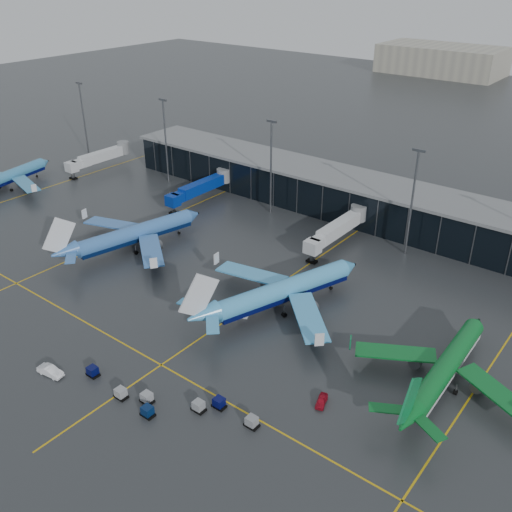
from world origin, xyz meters
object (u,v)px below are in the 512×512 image
Objects in this scene: airliner_arkefly at (135,224)px; service_van_red at (322,401)px; airliner_klm_near at (285,279)px; airliner_aer_lingus at (449,355)px; mobile_airstair at (244,311)px; baggage_carts at (167,400)px; service_van_white at (50,371)px; airliner_klm_west at (7,170)px.

service_van_red is at bearing -4.06° from airliner_arkefly.
airliner_klm_near reaches higher than airliner_aer_lingus.
airliner_klm_near reaches higher than mobile_airstair.
mobile_airstair reaches higher than baggage_carts.
airliner_aer_lingus reaches higher than mobile_airstair.
mobile_airstair is 37.18m from service_van_white.
airliner_klm_west is 112.68m from baggage_carts.
airliner_klm_near is 1.15× the size of airliner_aer_lingus.
airliner_arkefly is (61.17, -3.04, 0.52)m from airliner_klm_west.
airliner_klm_west is 1.02× the size of airliner_aer_lingus.
baggage_carts is 28.13m from mobile_airstair.
airliner_aer_lingus is (138.76, -4.90, -0.12)m from airliner_klm_west.
service_van_red is at bearing -21.58° from airliner_klm_west.
baggage_carts is at bearing -98.35° from mobile_airstair.
airliner_arkefly is 56.74m from baggage_carts.
airliner_klm_near is 11.07× the size of mobile_airstair.
service_van_red is (64.32, -18.79, -5.62)m from airliner_arkefly.
airliner_klm_west is 96.51m from service_van_white.
airliner_klm_near reaches higher than baggage_carts.
airliner_klm_west is at bearing -170.63° from airliner_arkefly.
airliner_klm_near reaches higher than service_van_red.
airliner_arkefly is 77.61m from airliner_aer_lingus.
airliner_arkefly is 48.09m from service_van_white.
service_van_red is (25.73, -12.25, -0.15)m from mobile_airstair.
baggage_carts is at bearing -159.56° from service_van_red.
airliner_klm_near is at bearing 174.77° from airliner_aer_lingus.
airliner_arkefly is at bearing 177.22° from airliner_aer_lingus.
airliner_aer_lingus is 39.57m from mobile_airstair.
service_van_white is at bearing -161.01° from baggage_carts.
mobile_airstair is (-6.58, 27.35, 0.01)m from baggage_carts.
airliner_klm_west is 100.34m from mobile_airstair.
service_van_red is 45.52m from service_van_white.
airliner_aer_lingus is 7.45× the size of service_van_white.
airliner_klm_near is 45.80m from service_van_white.
mobile_airstair is at bearing -105.55° from airliner_klm_near.
baggage_carts is (45.17, -33.89, -5.48)m from airliner_arkefly.
airliner_aer_lingus is at bearing 14.73° from airliner_klm_near.
baggage_carts is 8.44× the size of service_van_red.
airliner_arkefly reaches higher than airliner_aer_lingus.
service_van_red is (19.15, 15.10, -0.14)m from baggage_carts.
airliner_klm_west is 7.61× the size of service_van_white.
airliner_klm_near is 34.36m from airliner_aer_lingus.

